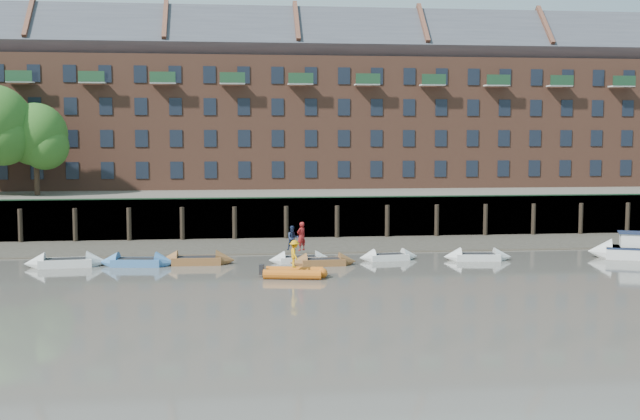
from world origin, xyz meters
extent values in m
plane|color=#5D5950|center=(0.00, 0.00, 0.00)|extent=(220.00, 220.00, 0.00)
cube|color=#3D382F|center=(0.00, 18.00, 0.00)|extent=(110.00, 8.00, 0.50)
cube|color=#4C4336|center=(0.00, 14.60, 0.00)|extent=(110.00, 1.60, 0.10)
cube|color=#2D2A26|center=(0.00, 22.40, 1.60)|extent=(110.00, 0.80, 3.20)
cylinder|color=black|center=(-22.00, 21.75, 1.30)|extent=(0.36, 0.36, 2.60)
cylinder|color=black|center=(-18.00, 21.75, 1.30)|extent=(0.36, 0.36, 2.60)
cylinder|color=black|center=(-14.00, 21.75, 1.30)|extent=(0.36, 0.36, 2.60)
cylinder|color=black|center=(-10.00, 21.75, 1.30)|extent=(0.36, 0.36, 2.60)
cylinder|color=black|center=(-6.00, 21.75, 1.30)|extent=(0.36, 0.36, 2.60)
cylinder|color=black|center=(-2.00, 21.75, 1.30)|extent=(0.36, 0.36, 2.60)
cylinder|color=black|center=(2.00, 21.75, 1.30)|extent=(0.36, 0.36, 2.60)
cylinder|color=black|center=(6.00, 21.75, 1.30)|extent=(0.36, 0.36, 2.60)
cylinder|color=black|center=(10.00, 21.75, 1.30)|extent=(0.36, 0.36, 2.60)
cylinder|color=black|center=(14.00, 21.75, 1.30)|extent=(0.36, 0.36, 2.60)
cylinder|color=black|center=(18.00, 21.75, 1.30)|extent=(0.36, 0.36, 2.60)
cylinder|color=black|center=(22.00, 21.75, 1.30)|extent=(0.36, 0.36, 2.60)
cylinder|color=black|center=(26.00, 21.75, 1.30)|extent=(0.36, 0.36, 2.60)
cube|color=#264C2D|center=(0.00, 22.10, 3.25)|extent=(110.00, 0.06, 0.10)
cube|color=#5E594D|center=(0.00, 36.00, 1.60)|extent=(110.00, 28.00, 3.20)
cube|color=brown|center=(0.00, 37.00, 9.20)|extent=(80.00, 10.00, 12.00)
cube|color=#42444C|center=(0.00, 37.00, 16.40)|extent=(80.60, 15.56, 15.56)
cube|color=black|center=(-26.00, 31.98, 5.00)|extent=(1.10, 0.12, 1.50)
cube|color=black|center=(-23.00, 31.98, 5.00)|extent=(1.10, 0.12, 1.50)
cube|color=black|center=(-20.00, 31.98, 5.00)|extent=(1.10, 0.12, 1.50)
cube|color=black|center=(-17.00, 31.98, 5.00)|extent=(1.10, 0.12, 1.50)
cube|color=black|center=(-14.00, 31.98, 5.00)|extent=(1.10, 0.12, 1.50)
cube|color=black|center=(-11.00, 31.98, 5.00)|extent=(1.10, 0.12, 1.50)
cube|color=black|center=(-8.00, 31.98, 5.00)|extent=(1.10, 0.12, 1.50)
cube|color=black|center=(-5.00, 31.98, 5.00)|extent=(1.10, 0.12, 1.50)
cube|color=black|center=(-2.00, 31.98, 5.00)|extent=(1.10, 0.12, 1.50)
cube|color=black|center=(1.00, 31.98, 5.00)|extent=(1.10, 0.12, 1.50)
cube|color=black|center=(4.00, 31.98, 5.00)|extent=(1.10, 0.12, 1.50)
cube|color=black|center=(7.00, 31.98, 5.00)|extent=(1.10, 0.12, 1.50)
cube|color=black|center=(10.00, 31.98, 5.00)|extent=(1.10, 0.12, 1.50)
cube|color=black|center=(13.00, 31.98, 5.00)|extent=(1.10, 0.12, 1.50)
cube|color=black|center=(16.00, 31.98, 5.00)|extent=(1.10, 0.12, 1.50)
cube|color=black|center=(19.00, 31.98, 5.00)|extent=(1.10, 0.12, 1.50)
cube|color=black|center=(22.00, 31.98, 5.00)|extent=(1.10, 0.12, 1.50)
cube|color=black|center=(25.00, 31.98, 5.00)|extent=(1.10, 0.12, 1.50)
cube|color=black|center=(28.00, 31.98, 5.00)|extent=(1.10, 0.12, 1.50)
cube|color=black|center=(31.00, 31.98, 5.00)|extent=(1.10, 0.12, 1.50)
cube|color=black|center=(-26.00, 31.98, 7.80)|extent=(1.10, 0.12, 1.50)
cube|color=black|center=(-23.00, 31.98, 7.80)|extent=(1.10, 0.12, 1.50)
cube|color=black|center=(-20.00, 31.98, 7.80)|extent=(1.10, 0.12, 1.50)
cube|color=black|center=(-17.00, 31.98, 7.80)|extent=(1.10, 0.12, 1.50)
cube|color=black|center=(-14.00, 31.98, 7.80)|extent=(1.10, 0.12, 1.50)
cube|color=black|center=(-11.00, 31.98, 7.80)|extent=(1.10, 0.12, 1.50)
cube|color=black|center=(-8.00, 31.98, 7.80)|extent=(1.10, 0.12, 1.50)
cube|color=black|center=(-5.00, 31.98, 7.80)|extent=(1.10, 0.12, 1.50)
cube|color=black|center=(-2.00, 31.98, 7.80)|extent=(1.10, 0.12, 1.50)
cube|color=black|center=(1.00, 31.98, 7.80)|extent=(1.10, 0.12, 1.50)
cube|color=black|center=(4.00, 31.98, 7.80)|extent=(1.10, 0.12, 1.50)
cube|color=black|center=(7.00, 31.98, 7.80)|extent=(1.10, 0.12, 1.50)
cube|color=black|center=(10.00, 31.98, 7.80)|extent=(1.10, 0.12, 1.50)
cube|color=black|center=(13.00, 31.98, 7.80)|extent=(1.10, 0.12, 1.50)
cube|color=black|center=(16.00, 31.98, 7.80)|extent=(1.10, 0.12, 1.50)
cube|color=black|center=(19.00, 31.98, 7.80)|extent=(1.10, 0.12, 1.50)
cube|color=black|center=(22.00, 31.98, 7.80)|extent=(1.10, 0.12, 1.50)
cube|color=black|center=(25.00, 31.98, 7.80)|extent=(1.10, 0.12, 1.50)
cube|color=black|center=(28.00, 31.98, 7.80)|extent=(1.10, 0.12, 1.50)
cube|color=black|center=(31.00, 31.98, 7.80)|extent=(1.10, 0.12, 1.50)
cube|color=black|center=(-23.00, 31.98, 10.60)|extent=(1.10, 0.12, 1.50)
cube|color=black|center=(-20.00, 31.98, 10.60)|extent=(1.10, 0.12, 1.50)
cube|color=black|center=(-17.00, 31.98, 10.60)|extent=(1.10, 0.12, 1.50)
cube|color=black|center=(-14.00, 31.98, 10.60)|extent=(1.10, 0.12, 1.50)
cube|color=black|center=(-11.00, 31.98, 10.60)|extent=(1.10, 0.12, 1.50)
cube|color=black|center=(-8.00, 31.98, 10.60)|extent=(1.10, 0.12, 1.50)
cube|color=black|center=(-5.00, 31.98, 10.60)|extent=(1.10, 0.12, 1.50)
cube|color=black|center=(-2.00, 31.98, 10.60)|extent=(1.10, 0.12, 1.50)
cube|color=black|center=(1.00, 31.98, 10.60)|extent=(1.10, 0.12, 1.50)
cube|color=black|center=(4.00, 31.98, 10.60)|extent=(1.10, 0.12, 1.50)
cube|color=black|center=(7.00, 31.98, 10.60)|extent=(1.10, 0.12, 1.50)
cube|color=black|center=(10.00, 31.98, 10.60)|extent=(1.10, 0.12, 1.50)
cube|color=black|center=(13.00, 31.98, 10.60)|extent=(1.10, 0.12, 1.50)
cube|color=black|center=(16.00, 31.98, 10.60)|extent=(1.10, 0.12, 1.50)
cube|color=black|center=(19.00, 31.98, 10.60)|extent=(1.10, 0.12, 1.50)
cube|color=black|center=(22.00, 31.98, 10.60)|extent=(1.10, 0.12, 1.50)
cube|color=black|center=(25.00, 31.98, 10.60)|extent=(1.10, 0.12, 1.50)
cube|color=black|center=(28.00, 31.98, 10.60)|extent=(1.10, 0.12, 1.50)
cube|color=black|center=(31.00, 31.98, 10.60)|extent=(1.10, 0.12, 1.50)
cube|color=black|center=(-23.00, 31.98, 13.40)|extent=(1.10, 0.12, 1.50)
cube|color=black|center=(-20.00, 31.98, 13.40)|extent=(1.10, 0.12, 1.50)
cube|color=black|center=(-17.00, 31.98, 13.40)|extent=(1.10, 0.12, 1.50)
cube|color=black|center=(-14.00, 31.98, 13.40)|extent=(1.10, 0.12, 1.50)
cube|color=black|center=(-11.00, 31.98, 13.40)|extent=(1.10, 0.12, 1.50)
cube|color=black|center=(-8.00, 31.98, 13.40)|extent=(1.10, 0.12, 1.50)
cube|color=black|center=(-5.00, 31.98, 13.40)|extent=(1.10, 0.12, 1.50)
cube|color=black|center=(-2.00, 31.98, 13.40)|extent=(1.10, 0.12, 1.50)
cube|color=black|center=(1.00, 31.98, 13.40)|extent=(1.10, 0.12, 1.50)
cube|color=black|center=(4.00, 31.98, 13.40)|extent=(1.10, 0.12, 1.50)
cube|color=black|center=(7.00, 31.98, 13.40)|extent=(1.10, 0.12, 1.50)
cube|color=black|center=(10.00, 31.98, 13.40)|extent=(1.10, 0.12, 1.50)
cube|color=black|center=(13.00, 31.98, 13.40)|extent=(1.10, 0.12, 1.50)
cube|color=black|center=(16.00, 31.98, 13.40)|extent=(1.10, 0.12, 1.50)
cube|color=black|center=(19.00, 31.98, 13.40)|extent=(1.10, 0.12, 1.50)
cube|color=black|center=(22.00, 31.98, 13.40)|extent=(1.10, 0.12, 1.50)
cube|color=black|center=(25.00, 31.98, 13.40)|extent=(1.10, 0.12, 1.50)
cube|color=black|center=(28.00, 31.98, 13.40)|extent=(1.10, 0.12, 1.50)
cube|color=black|center=(31.00, 31.98, 13.40)|extent=(1.10, 0.12, 1.50)
cylinder|color=#3A281C|center=(-22.00, 27.50, 5.20)|extent=(0.44, 0.44, 4.00)
sphere|color=#326821|center=(-22.00, 27.50, 8.16)|extent=(5.12, 5.12, 5.12)
cube|color=silver|center=(-16.51, 10.39, 0.25)|extent=(3.30, 1.72, 0.50)
cone|color=silver|center=(-14.66, 10.56, 0.25)|extent=(1.36, 1.54, 1.44)
cone|color=silver|center=(-18.36, 10.22, 0.25)|extent=(1.36, 1.54, 1.44)
cube|color=black|center=(-16.51, 10.39, 0.48)|extent=(2.74, 1.32, 0.06)
cube|color=teal|center=(-12.15, 10.12, 0.24)|extent=(3.18, 1.74, 0.47)
cone|color=teal|center=(-10.40, 9.90, 0.24)|extent=(1.34, 1.51, 1.37)
cone|color=teal|center=(-13.90, 10.35, 0.24)|extent=(1.34, 1.51, 1.37)
cube|color=black|center=(-12.15, 10.12, 0.45)|extent=(2.63, 1.34, 0.06)
cube|color=brown|center=(-8.49, 10.36, 0.24)|extent=(3.11, 1.47, 0.48)
cone|color=brown|center=(-6.69, 10.31, 0.24)|extent=(1.23, 1.42, 1.39)
cone|color=brown|center=(-10.28, 10.41, 0.24)|extent=(1.23, 1.42, 1.39)
cube|color=black|center=(-8.49, 10.36, 0.46)|extent=(2.59, 1.11, 0.06)
cube|color=silver|center=(-1.96, 10.22, 0.20)|extent=(2.65, 1.28, 0.41)
cone|color=silver|center=(-0.44, 10.29, 0.20)|extent=(1.06, 1.21, 1.17)
cone|color=silver|center=(-3.47, 10.16, 0.20)|extent=(1.06, 1.21, 1.17)
cube|color=black|center=(-1.96, 10.22, 0.39)|extent=(2.20, 0.97, 0.06)
cube|color=brown|center=(-0.63, 9.05, 0.21)|extent=(2.77, 1.36, 0.42)
cone|color=brown|center=(0.94, 9.14, 0.21)|extent=(1.11, 1.27, 1.22)
cone|color=brown|center=(-2.21, 8.97, 0.21)|extent=(1.11, 1.27, 1.22)
cube|color=black|center=(-0.63, 9.05, 0.40)|extent=(2.30, 1.03, 0.06)
cube|color=silver|center=(3.87, 10.70, 0.20)|extent=(2.67, 1.46, 0.40)
cone|color=silver|center=(5.35, 10.88, 0.20)|extent=(1.13, 1.26, 1.15)
cone|color=silver|center=(2.40, 10.52, 0.20)|extent=(1.13, 1.26, 1.15)
cube|color=black|center=(3.87, 10.70, 0.38)|extent=(2.21, 1.12, 0.06)
cube|color=silver|center=(9.61, 9.96, 0.22)|extent=(2.96, 1.61, 0.44)
cone|color=silver|center=(11.24, 9.77, 0.22)|extent=(1.24, 1.40, 1.27)
cone|color=silver|center=(7.97, 10.16, 0.22)|extent=(1.24, 1.40, 1.27)
cube|color=black|center=(9.61, 9.96, 0.42)|extent=(2.45, 1.23, 0.06)
cylinder|color=orange|center=(-2.70, 5.59, 0.27)|extent=(3.34, 1.18, 0.54)
cylinder|color=orange|center=(-2.93, 4.46, 0.27)|extent=(3.34, 1.18, 0.54)
sphere|color=orange|center=(-1.20, 4.70, 0.27)|extent=(0.63, 0.63, 0.63)
cube|color=black|center=(-2.81, 5.02, 0.27)|extent=(2.88, 1.46, 0.19)
cube|color=silver|center=(20.40, 9.21, 0.40)|extent=(4.71, 3.30, 0.80)
cone|color=silver|center=(18.04, 10.18, 0.40)|extent=(2.05, 2.21, 1.77)
cube|color=silver|center=(20.07, 9.35, 1.24)|extent=(2.23, 1.94, 0.89)
cube|color=#19233F|center=(20.07, 9.35, 1.73)|extent=(2.54, 2.20, 0.09)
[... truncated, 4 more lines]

